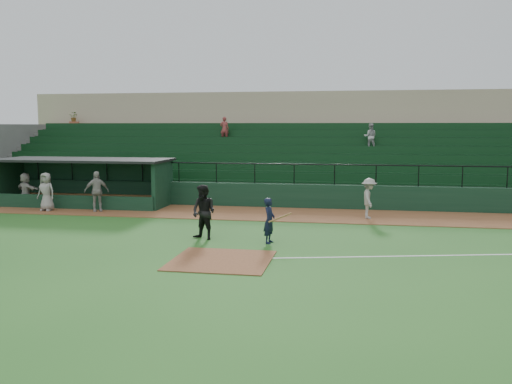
# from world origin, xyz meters

# --- Properties ---
(ground) EXTENTS (90.00, 90.00, 0.00)m
(ground) POSITION_xyz_m (0.00, 0.00, 0.00)
(ground) COLOR #22571C
(ground) RESTS_ON ground
(warning_track) EXTENTS (40.00, 4.00, 0.03)m
(warning_track) POSITION_xyz_m (0.00, 8.00, 0.01)
(warning_track) COLOR brown
(warning_track) RESTS_ON ground
(home_plate_dirt) EXTENTS (3.00, 3.00, 0.03)m
(home_plate_dirt) POSITION_xyz_m (0.00, -1.00, 0.01)
(home_plate_dirt) COLOR brown
(home_plate_dirt) RESTS_ON ground
(foul_line) EXTENTS (17.49, 4.44, 0.01)m
(foul_line) POSITION_xyz_m (8.00, 1.20, 0.01)
(foul_line) COLOR white
(foul_line) RESTS_ON ground
(stadium_structure) EXTENTS (38.00, 13.08, 6.40)m
(stadium_structure) POSITION_xyz_m (-0.00, 16.46, 2.30)
(stadium_structure) COLOR black
(stadium_structure) RESTS_ON ground
(dugout) EXTENTS (8.90, 3.20, 2.42)m
(dugout) POSITION_xyz_m (-9.75, 9.56, 1.33)
(dugout) COLOR black
(dugout) RESTS_ON ground
(batter_at_plate) EXTENTS (1.02, 0.68, 1.60)m
(batter_at_plate) POSITION_xyz_m (1.06, 1.78, 0.80)
(batter_at_plate) COLOR black
(batter_at_plate) RESTS_ON ground
(umpire) EXTENTS (1.19, 1.08, 1.99)m
(umpire) POSITION_xyz_m (-1.38, 1.99, 0.99)
(umpire) COLOR black
(umpire) RESTS_ON ground
(runner) EXTENTS (0.71, 1.18, 1.78)m
(runner) POSITION_xyz_m (4.61, 7.48, 0.92)
(runner) COLOR #9B9791
(runner) RESTS_ON warning_track
(dugout_player_a) EXTENTS (1.21, 1.00, 1.93)m
(dugout_player_a) POSITION_xyz_m (-8.15, 7.25, 0.99)
(dugout_player_a) COLOR #9E9994
(dugout_player_a) RESTS_ON warning_track
(dugout_player_b) EXTENTS (0.96, 0.68, 1.84)m
(dugout_player_b) POSITION_xyz_m (-10.62, 6.99, 0.95)
(dugout_player_b) COLOR gray
(dugout_player_b) RESTS_ON warning_track
(dugout_player_c) EXTENTS (1.66, 1.12, 1.72)m
(dugout_player_c) POSITION_xyz_m (-12.38, 8.04, 0.89)
(dugout_player_c) COLOR #A19B96
(dugout_player_c) RESTS_ON warning_track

